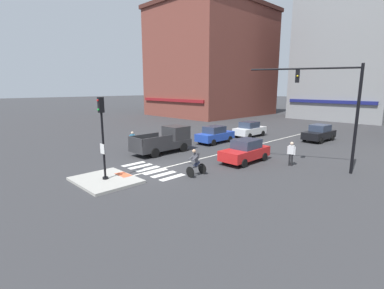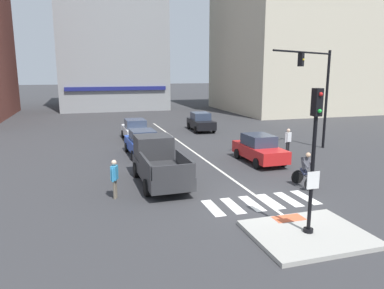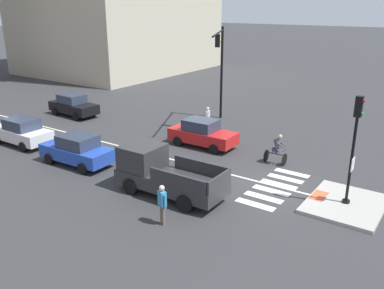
# 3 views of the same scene
# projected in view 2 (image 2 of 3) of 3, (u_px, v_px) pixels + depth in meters

# --- Properties ---
(ground_plane) EXTENTS (300.00, 300.00, 0.00)m
(ground_plane) POSITION_uv_depth(u_px,v_px,m) (260.00, 202.00, 14.81)
(ground_plane) COLOR #333335
(traffic_island) EXTENTS (3.69, 3.02, 0.15)m
(traffic_island) POSITION_uv_depth(u_px,v_px,m) (308.00, 234.00, 11.69)
(traffic_island) COLOR #A3A099
(traffic_island) RESTS_ON ground
(tactile_pad_front) EXTENTS (1.10, 0.60, 0.01)m
(tactile_pad_front) POSITION_uv_depth(u_px,v_px,m) (289.00, 218.00, 12.76)
(tactile_pad_front) COLOR #DB5B38
(tactile_pad_front) RESTS_ON traffic_island
(signal_pole) EXTENTS (0.44, 0.38, 4.62)m
(signal_pole) POSITION_uv_depth(u_px,v_px,m) (314.00, 148.00, 11.12)
(signal_pole) COLOR black
(signal_pole) RESTS_ON traffic_island
(crosswalk_stripe_a) EXTENTS (0.44, 1.80, 0.01)m
(crosswalk_stripe_a) POSITION_uv_depth(u_px,v_px,m) (213.00, 208.00, 14.14)
(crosswalk_stripe_a) COLOR silver
(crosswalk_stripe_a) RESTS_ON ground
(crosswalk_stripe_b) EXTENTS (0.44, 1.80, 0.01)m
(crosswalk_stripe_b) POSITION_uv_depth(u_px,v_px,m) (233.00, 206.00, 14.38)
(crosswalk_stripe_b) COLOR silver
(crosswalk_stripe_b) RESTS_ON ground
(crosswalk_stripe_c) EXTENTS (0.44, 1.80, 0.01)m
(crosswalk_stripe_c) POSITION_uv_depth(u_px,v_px,m) (252.00, 203.00, 14.62)
(crosswalk_stripe_c) COLOR silver
(crosswalk_stripe_c) RESTS_ON ground
(crosswalk_stripe_d) EXTENTS (0.44, 1.80, 0.01)m
(crosswalk_stripe_d) POSITION_uv_depth(u_px,v_px,m) (270.00, 201.00, 14.86)
(crosswalk_stripe_d) COLOR silver
(crosswalk_stripe_d) RESTS_ON ground
(crosswalk_stripe_e) EXTENTS (0.44, 1.80, 0.01)m
(crosswalk_stripe_e) POSITION_uv_depth(u_px,v_px,m) (288.00, 199.00, 15.10)
(crosswalk_stripe_e) COLOR silver
(crosswalk_stripe_e) RESTS_ON ground
(crosswalk_stripe_f) EXTENTS (0.44, 1.80, 0.01)m
(crosswalk_stripe_f) POSITION_uv_depth(u_px,v_px,m) (306.00, 197.00, 15.33)
(crosswalk_stripe_f) COLOR silver
(crosswalk_stripe_f) RESTS_ON ground
(lane_centre_line) EXTENTS (0.14, 28.00, 0.01)m
(lane_centre_line) POSITION_uv_depth(u_px,v_px,m) (193.00, 151.00, 24.23)
(lane_centre_line) COLOR silver
(lane_centre_line) RESTS_ON ground
(traffic_light_mast) EXTENTS (5.92, 2.92, 6.68)m
(traffic_light_mast) POSITION_uv_depth(u_px,v_px,m) (318.00, 84.00, 23.61)
(traffic_light_mast) COLOR black
(traffic_light_mast) RESTS_ON ground
(building_corner_left) EXTENTS (14.95, 18.08, 21.44)m
(building_corner_left) POSITION_uv_depth(u_px,v_px,m) (109.00, 35.00, 53.96)
(building_corner_left) COLOR gray
(building_corner_left) RESTS_ON ground
(building_corner_right) EXTENTS (21.97, 17.95, 22.64)m
(building_corner_right) POSITION_uv_depth(u_px,v_px,m) (305.00, 26.00, 48.56)
(building_corner_right) COLOR beige
(building_corner_right) RESTS_ON ground
(car_blue_westbound_far) EXTENTS (1.95, 4.16, 1.64)m
(car_blue_westbound_far) POSITION_uv_depth(u_px,v_px,m) (142.00, 143.00, 22.99)
(car_blue_westbound_far) COLOR #2347B7
(car_blue_westbound_far) RESTS_ON ground
(car_white_westbound_distant) EXTENTS (1.87, 4.11, 1.64)m
(car_white_westbound_distant) POSITION_uv_depth(u_px,v_px,m) (135.00, 130.00, 28.13)
(car_white_westbound_distant) COLOR white
(car_white_westbound_distant) RESTS_ON ground
(car_red_eastbound_mid) EXTENTS (1.88, 4.12, 1.64)m
(car_red_eastbound_mid) POSITION_uv_depth(u_px,v_px,m) (259.00, 149.00, 21.14)
(car_red_eastbound_mid) COLOR red
(car_red_eastbound_mid) RESTS_ON ground
(car_black_eastbound_distant) EXTENTS (2.00, 4.18, 1.64)m
(car_black_eastbound_distant) POSITION_uv_depth(u_px,v_px,m) (201.00, 122.00, 32.58)
(car_black_eastbound_distant) COLOR black
(car_black_eastbound_distant) RESTS_ON ground
(pickup_truck_charcoal_westbound_near) EXTENTS (2.11, 5.12, 2.08)m
(pickup_truck_charcoal_westbound_near) POSITION_uv_depth(u_px,v_px,m) (158.00, 162.00, 17.34)
(pickup_truck_charcoal_westbound_near) COLOR #2D2D30
(pickup_truck_charcoal_westbound_near) RESTS_ON ground
(cyclist) EXTENTS (0.67, 1.09, 1.68)m
(cyclist) POSITION_uv_depth(u_px,v_px,m) (305.00, 169.00, 16.51)
(cyclist) COLOR black
(cyclist) RESTS_ON ground
(pedestrian_at_curb_left) EXTENTS (0.34, 0.51, 1.67)m
(pedestrian_at_curb_left) POSITION_uv_depth(u_px,v_px,m) (114.00, 176.00, 15.03)
(pedestrian_at_curb_left) COLOR #6B6051
(pedestrian_at_curb_left) RESTS_ON ground
(pedestrian_waiting_far_side) EXTENTS (0.53, 0.31, 1.67)m
(pedestrian_waiting_far_side) POSITION_uv_depth(u_px,v_px,m) (288.00, 139.00, 23.21)
(pedestrian_waiting_far_side) COLOR black
(pedestrian_waiting_far_side) RESTS_ON ground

